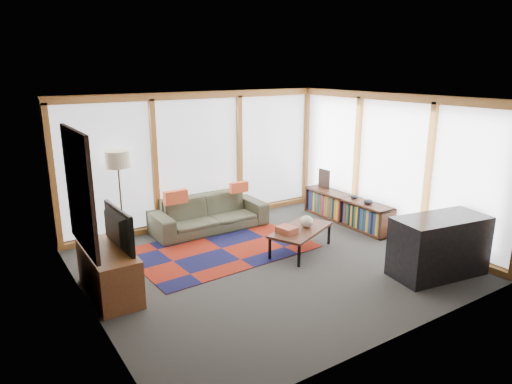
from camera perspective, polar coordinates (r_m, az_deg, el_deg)
ground at (r=7.40m, az=1.71°, el=-8.93°), size 5.50×5.50×0.00m
room_envelope at (r=7.64m, az=2.45°, el=4.00°), size 5.52×5.02×2.62m
rug at (r=7.98m, az=-4.35°, el=-7.06°), size 3.08×2.07×0.01m
sofa at (r=8.82m, az=-5.87°, el=-2.68°), size 2.23×0.89×0.65m
pillow_left at (r=8.39m, az=-10.01°, el=-0.62°), size 0.44×0.13×0.24m
pillow_right at (r=9.01m, az=-2.15°, el=0.61°), size 0.38×0.14×0.21m
floor_lamp at (r=8.35m, az=-16.57°, el=-0.67°), size 0.42×0.42×1.66m
coffee_table at (r=7.82m, az=5.60°, el=-6.01°), size 1.37×1.06×0.41m
book_stack at (r=7.53m, az=3.87°, el=-4.73°), size 0.30×0.35×0.10m
vase at (r=7.80m, az=6.34°, el=-3.69°), size 0.27×0.27×0.20m
bookshelf at (r=9.34m, az=11.24°, el=-2.21°), size 0.39×2.17×0.54m
bowl_a at (r=8.86m, az=13.85°, el=-1.18°), size 0.23×0.23×0.09m
bowl_b at (r=9.17m, az=12.17°, el=-0.58°), size 0.17×0.17×0.07m
shelf_picture at (r=9.80m, az=8.50°, el=1.64°), size 0.05×0.31×0.41m
tv_console at (r=6.65m, az=-17.90°, el=-9.52°), size 0.55×1.32×0.66m
television at (r=6.44m, az=-17.59°, el=-4.44°), size 0.17×0.99×0.57m
bar_counter at (r=7.40m, az=21.90°, el=-6.29°), size 1.52×0.89×0.91m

